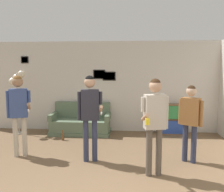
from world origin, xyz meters
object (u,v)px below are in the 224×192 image
(person_watcher_holding_cup, at_px, (155,116))
(person_player_foreground_left, at_px, (19,107))
(couch, at_px, (81,124))
(bookshelf, at_px, (172,119))
(floor_lamp, at_px, (17,83))
(bottle_on_floor, at_px, (63,136))
(person_player_foreground_center, at_px, (90,109))
(person_spectator_near_bookshelf, at_px, (190,116))

(person_watcher_holding_cup, bearing_deg, person_player_foreground_left, 165.37)
(couch, xyz_separation_m, bookshelf, (2.66, 0.20, 0.14))
(person_player_foreground_left, distance_m, person_watcher_holding_cup, 2.93)
(bookshelf, distance_m, floor_lamp, 4.59)
(person_watcher_holding_cup, bearing_deg, bottle_on_floor, 138.63)
(person_player_foreground_center, bearing_deg, person_watcher_holding_cup, -24.72)
(person_spectator_near_bookshelf, xyz_separation_m, bottle_on_floor, (-3.02, 1.26, -0.86))
(couch, xyz_separation_m, person_player_foreground_center, (0.65, -2.12, 0.81))
(couch, height_order, person_player_foreground_left, person_player_foreground_left)
(floor_lamp, bearing_deg, person_spectator_near_bookshelf, -21.86)
(couch, bearing_deg, bookshelf, 4.22)
(couch, height_order, floor_lamp, floor_lamp)
(bookshelf, bearing_deg, person_spectator_near_bookshelf, -89.45)
(person_player_foreground_left, distance_m, person_player_foreground_center, 1.59)
(person_player_foreground_center, height_order, person_spectator_near_bookshelf, person_player_foreground_center)
(person_player_foreground_left, relative_size, person_player_foreground_center, 0.99)
(floor_lamp, height_order, person_player_foreground_center, floor_lamp)
(person_player_foreground_center, bearing_deg, bottle_on_floor, 125.31)
(floor_lamp, xyz_separation_m, person_watcher_holding_cup, (3.70, -2.51, -0.40))
(person_spectator_near_bookshelf, bearing_deg, person_watcher_holding_cup, -137.53)
(floor_lamp, relative_size, person_player_foreground_left, 1.04)
(floor_lamp, bearing_deg, couch, 6.12)
(bookshelf, relative_size, person_player_foreground_center, 0.49)
(person_watcher_holding_cup, distance_m, person_spectator_near_bookshelf, 1.06)
(person_player_foreground_center, distance_m, person_watcher_holding_cup, 1.38)
(person_watcher_holding_cup, xyz_separation_m, person_spectator_near_bookshelf, (0.78, 0.71, -0.12))
(couch, relative_size, person_player_foreground_left, 0.98)
(bookshelf, distance_m, person_spectator_near_bookshelf, 2.25)
(couch, height_order, person_watcher_holding_cup, person_watcher_holding_cup)
(couch, bearing_deg, bottle_on_floor, -115.31)
(person_player_foreground_center, relative_size, person_spectator_near_bookshelf, 1.12)
(floor_lamp, distance_m, person_player_foreground_left, 2.01)
(person_watcher_holding_cup, height_order, bottle_on_floor, person_watcher_holding_cup)
(floor_lamp, height_order, person_player_foreground_left, floor_lamp)
(person_player_foreground_left, distance_m, bottle_on_floor, 1.69)
(person_spectator_near_bookshelf, bearing_deg, floor_lamp, 158.14)
(person_player_foreground_left, relative_size, person_watcher_holding_cup, 1.01)
(floor_lamp, bearing_deg, person_player_foreground_center, -38.30)
(bookshelf, height_order, person_spectator_near_bookshelf, person_spectator_near_bookshelf)
(person_watcher_holding_cup, relative_size, bottle_on_floor, 6.37)
(bottle_on_floor, bearing_deg, couch, 64.69)
(floor_lamp, relative_size, person_spectator_near_bookshelf, 1.16)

